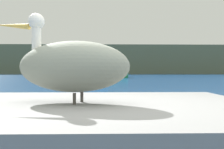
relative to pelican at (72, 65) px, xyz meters
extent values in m
cube|color=#5B664C|center=(0.56, 79.43, 3.11)|extent=(140.00, 17.56, 8.43)
cube|color=gray|center=(0.01, 0.00, -0.73)|extent=(3.47, 2.37, 0.75)
ellipsoid|color=gray|center=(0.01, 0.00, -0.01)|extent=(1.19, 0.81, 0.48)
cylinder|color=white|center=(-0.35, 0.10, 0.22)|extent=(0.09, 0.09, 0.32)
sphere|color=white|center=(-0.35, 0.10, 0.43)|extent=(0.16, 0.16, 0.16)
cone|color=gold|center=(-0.62, 0.18, 0.40)|extent=(0.40, 0.17, 0.09)
cylinder|color=#4C4742|center=(0.04, -0.11, -0.30)|extent=(0.03, 0.03, 0.10)
cylinder|color=#4C4742|center=(0.09, 0.07, -0.30)|extent=(0.03, 0.03, 0.10)
cube|color=#1E8C4C|center=(0.23, 34.89, -0.58)|extent=(6.81, 3.17, 1.05)
cube|color=#1E6099|center=(-0.58, 35.03, 0.63)|extent=(2.59, 2.22, 1.37)
cylinder|color=#B2B2B2|center=(-1.70, 35.23, 1.33)|extent=(0.12, 0.12, 2.76)
cylinder|color=#3F382D|center=(-2.87, 35.44, 0.30)|extent=(0.10, 0.10, 0.70)
camera|label=1|loc=(0.32, -2.43, -0.05)|focal=41.51mm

